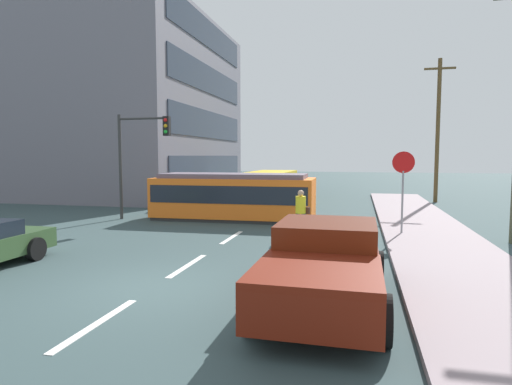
# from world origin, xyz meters

# --- Properties ---
(ground_plane) EXTENTS (120.00, 120.00, 0.00)m
(ground_plane) POSITION_xyz_m (0.00, 10.00, 0.00)
(ground_plane) COLOR #344748
(sidewalk_curb_right) EXTENTS (3.20, 36.00, 0.14)m
(sidewalk_curb_right) POSITION_xyz_m (6.80, 6.00, 0.07)
(sidewalk_curb_right) COLOR gray
(sidewalk_curb_right) RESTS_ON ground
(lane_stripe_0) EXTENTS (0.16, 2.40, 0.01)m
(lane_stripe_0) POSITION_xyz_m (0.00, -2.00, 0.01)
(lane_stripe_0) COLOR silver
(lane_stripe_0) RESTS_ON ground
(lane_stripe_1) EXTENTS (0.16, 2.40, 0.01)m
(lane_stripe_1) POSITION_xyz_m (0.00, 2.00, 0.01)
(lane_stripe_1) COLOR silver
(lane_stripe_1) RESTS_ON ground
(lane_stripe_2) EXTENTS (0.16, 2.40, 0.01)m
(lane_stripe_2) POSITION_xyz_m (0.00, 6.00, 0.01)
(lane_stripe_2) COLOR silver
(lane_stripe_2) RESTS_ON ground
(lane_stripe_3) EXTENTS (0.16, 2.40, 0.01)m
(lane_stripe_3) POSITION_xyz_m (0.00, 16.18, 0.01)
(lane_stripe_3) COLOR silver
(lane_stripe_3) RESTS_ON ground
(lane_stripe_4) EXTENTS (0.16, 2.40, 0.01)m
(lane_stripe_4) POSITION_xyz_m (0.00, 22.18, 0.01)
(lane_stripe_4) COLOR silver
(lane_stripe_4) RESTS_ON ground
(corner_building) EXTENTS (15.94, 16.76, 12.80)m
(corner_building) POSITION_xyz_m (-14.25, 21.60, 6.40)
(corner_building) COLOR slate
(corner_building) RESTS_ON ground
(streetcar_tram) EXTENTS (7.24, 2.71, 2.08)m
(streetcar_tram) POSITION_xyz_m (-1.16, 10.18, 1.07)
(streetcar_tram) COLOR orange
(streetcar_tram) RESTS_ON ground
(city_bus) EXTENTS (2.61, 5.53, 1.86)m
(city_bus) POSITION_xyz_m (-1.23, 19.19, 1.07)
(city_bus) COLOR gold
(city_bus) RESTS_ON ground
(pedestrian_crossing) EXTENTS (0.51, 0.36, 1.67)m
(pedestrian_crossing) POSITION_xyz_m (2.35, 6.66, 0.94)
(pedestrian_crossing) COLOR #183C3F
(pedestrian_crossing) RESTS_ON ground
(pickup_truck_parked) EXTENTS (2.32, 5.02, 1.55)m
(pickup_truck_parked) POSITION_xyz_m (3.71, -0.20, 0.80)
(pickup_truck_parked) COLOR maroon
(pickup_truck_parked) RESTS_ON ground
(parked_sedan_mid) EXTENTS (2.09, 4.43, 1.19)m
(parked_sedan_mid) POSITION_xyz_m (-4.80, 14.15, 0.63)
(parked_sedan_mid) COLOR #27408E
(parked_sedan_mid) RESTS_ON ground
(parked_sedan_far) EXTENTS (2.06, 4.31, 1.19)m
(parked_sedan_far) POSITION_xyz_m (-5.18, 19.76, 0.62)
(parked_sedan_far) COLOR silver
(parked_sedan_far) RESTS_ON ground
(stop_sign) EXTENTS (0.76, 0.07, 2.88)m
(stop_sign) POSITION_xyz_m (5.82, 7.58, 2.19)
(stop_sign) COLOR gray
(stop_sign) RESTS_ON sidewalk_curb_right
(traffic_light_mast) EXTENTS (2.51, 0.33, 4.71)m
(traffic_light_mast) POSITION_xyz_m (-5.17, 9.12, 3.30)
(traffic_light_mast) COLOR #333333
(traffic_light_mast) RESTS_ON ground
(utility_pole_mid) EXTENTS (1.80, 0.24, 8.73)m
(utility_pole_mid) POSITION_xyz_m (8.96, 20.03, 4.55)
(utility_pole_mid) COLOR brown
(utility_pole_mid) RESTS_ON ground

